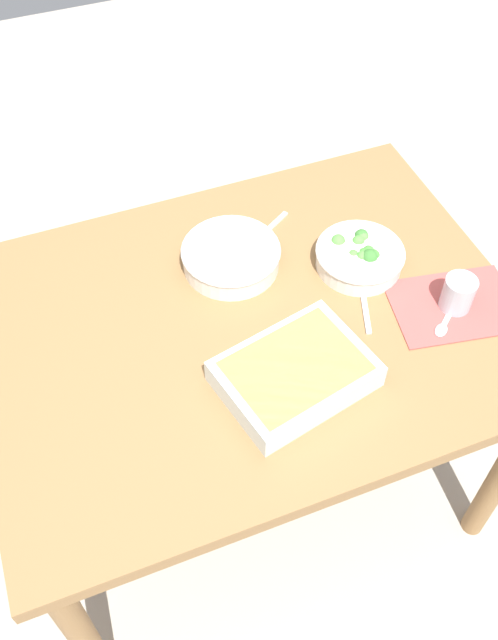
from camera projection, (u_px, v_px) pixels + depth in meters
name	position (u px, v px, depth m)	size (l,w,h in m)	color
ground_plane	(249.00, 472.00, 2.15)	(6.00, 6.00, 0.00)	#B2A899
dining_table	(249.00, 344.00, 1.64)	(1.20, 0.90, 0.74)	olive
placemat	(454.00, 306.00, 1.60)	(0.28, 0.20, 0.00)	#B24C47
stew_bowl	(231.00, 256.00, 1.65)	(0.23, 0.23, 0.06)	silver
broccoli_bowl	(360.00, 256.00, 1.66)	(0.21, 0.21, 0.07)	silver
baking_dish	(295.00, 373.00, 1.44)	(0.34, 0.28, 0.06)	silver
drink_cup	(457.00, 295.00, 1.57)	(0.07, 0.07, 0.08)	#B2BCC6
spoon_by_stew	(259.00, 237.00, 1.73)	(0.16, 0.11, 0.01)	silver
spoon_by_broccoli	(363.00, 294.00, 1.62)	(0.08, 0.17, 0.01)	silver
spoon_spare	(447.00, 318.00, 1.57)	(0.15, 0.12, 0.01)	silver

